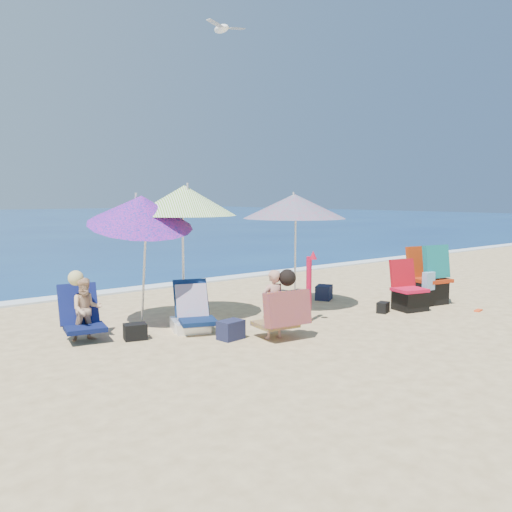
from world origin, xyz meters
TOP-DOWN VIEW (x-y plane):
  - ground at (0.00, 0.00)m, footprint 120.00×120.00m
  - foam at (0.00, 5.10)m, footprint 120.00×0.50m
  - umbrella_turquoise at (0.93, 1.41)m, footprint 2.29×2.29m
  - umbrella_striped at (-1.09, 1.88)m, footprint 2.21×2.21m
  - umbrella_blue at (-1.85, 1.93)m, footprint 1.99×2.04m
  - furled_umbrella at (0.41, 0.48)m, footprint 0.21×0.30m
  - chair_navy at (-1.37, 1.27)m, footprint 0.77×0.96m
  - chair_rainbow at (-1.41, 1.16)m, footprint 0.69×0.82m
  - camp_chair_left at (2.47, 0.00)m, footprint 0.72×0.67m
  - camp_chair_right at (3.25, 0.12)m, footprint 0.85×0.80m
  - person_center at (-0.69, -0.01)m, footprint 0.72×0.69m
  - person_left at (-2.88, 1.72)m, footprint 0.65×0.82m
  - bag_navy_a at (-1.23, 0.43)m, footprint 0.38×0.30m
  - bag_black_a at (-2.32, 1.29)m, footprint 0.37×0.31m
  - bag_navy_b at (2.02, 1.68)m, footprint 0.47×0.44m
  - bag_black_b at (1.93, 0.16)m, footprint 0.29×0.25m
  - orange_item at (3.37, -0.85)m, footprint 0.21×0.13m
  - seagull at (-0.21, 2.03)m, footprint 0.78×0.38m

SIDE VIEW (x-z plane):
  - ground at x=0.00m, z-range 0.00..0.00m
  - orange_item at x=3.37m, z-range 0.00..0.03m
  - foam at x=0.00m, z-range 0.00..0.04m
  - bag_black_b at x=1.93m, z-range 0.00..0.19m
  - bag_black_a at x=-2.32m, z-range 0.00..0.23m
  - bag_navy_a at x=-1.23m, z-range 0.00..0.28m
  - bag_navy_b at x=2.02m, z-range 0.00..0.29m
  - chair_rainbow at x=-1.41m, z-range -0.16..0.54m
  - chair_navy at x=-1.37m, z-range -0.18..0.58m
  - camp_chair_left at x=2.47m, z-range -0.18..0.74m
  - camp_chair_right at x=3.25m, z-range -0.16..0.99m
  - person_left at x=-2.88m, z-range -0.05..0.97m
  - person_center at x=-0.69m, z-range -0.02..1.01m
  - furled_umbrella at x=0.41m, z-range 0.06..1.25m
  - umbrella_blue at x=-1.85m, z-range 0.72..2.96m
  - umbrella_turquoise at x=0.93m, z-range 0.81..2.95m
  - umbrella_striped at x=-1.09m, z-range 0.85..3.13m
  - seagull at x=-0.21m, z-range 4.83..4.97m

